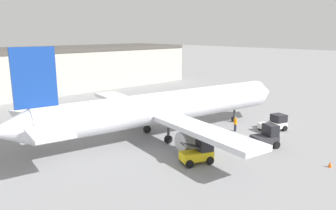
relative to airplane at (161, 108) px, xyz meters
The scene contains 8 objects.
ground_plane 3.54m from the airplane, ahead, with size 400.00×400.00×0.00m, color gray.
terminal_building 39.36m from the airplane, 85.55° to the left, with size 63.61×16.89×8.73m.
airplane is the anchor object (origin of this frame).
ground_crew_worker 9.54m from the airplane, 29.18° to the right, with size 0.40×0.40×1.81m.
baggage_tug 14.32m from the airplane, 32.46° to the right, with size 3.68×2.77×1.93m.
belt_loader_truck 8.81m from the airplane, 108.37° to the right, with size 3.27×2.60×2.27m.
pushback_tug 11.80m from the airplane, 59.46° to the right, with size 3.14×2.93×2.38m.
safety_cone_near 17.84m from the airplane, 72.84° to the right, with size 0.36×0.36×0.55m.
Camera 1 is at (-25.05, -26.65, 11.85)m, focal length 35.00 mm.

